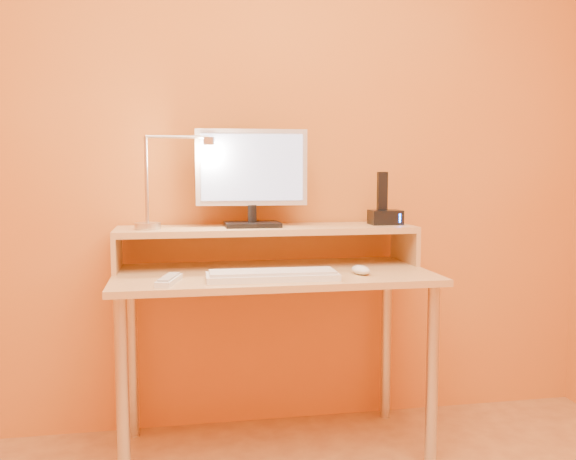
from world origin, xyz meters
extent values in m
cube|color=orange|center=(0.00, 1.50, 1.25)|extent=(3.00, 0.04, 2.50)
cylinder|color=silver|center=(-0.55, 0.93, 0.35)|extent=(0.04, 0.04, 0.69)
cylinder|color=silver|center=(0.55, 0.93, 0.35)|extent=(0.04, 0.04, 0.69)
cylinder|color=silver|center=(-0.55, 1.43, 0.35)|extent=(0.04, 0.04, 0.69)
cylinder|color=silver|center=(0.55, 1.43, 0.35)|extent=(0.04, 0.04, 0.69)
cube|color=#E1AD79|center=(0.00, 1.18, 0.71)|extent=(1.20, 0.60, 0.02)
cube|color=#E1AD79|center=(-0.59, 1.33, 0.79)|extent=(0.02, 0.30, 0.14)
cube|color=#E1AD79|center=(0.59, 1.33, 0.79)|extent=(0.02, 0.30, 0.14)
cube|color=#E1AD79|center=(0.00, 1.33, 0.87)|extent=(1.20, 0.30, 0.02)
cube|color=black|center=(-0.06, 1.33, 0.89)|extent=(0.22, 0.16, 0.02)
cylinder|color=black|center=(-0.06, 1.33, 0.93)|extent=(0.04, 0.04, 0.07)
cube|color=silver|center=(-0.06, 1.34, 1.12)|extent=(0.45, 0.06, 0.30)
cube|color=black|center=(-0.06, 1.36, 1.12)|extent=(0.40, 0.03, 0.26)
cube|color=#9AB2E8|center=(-0.06, 1.32, 1.12)|extent=(0.41, 0.02, 0.26)
cylinder|color=silver|center=(-0.47, 1.30, 0.89)|extent=(0.10, 0.10, 0.02)
cylinder|color=silver|center=(-0.47, 1.30, 1.07)|extent=(0.01, 0.01, 0.33)
cylinder|color=silver|center=(-0.35, 1.30, 1.24)|extent=(0.24, 0.01, 0.01)
cylinder|color=silver|center=(-0.23, 1.30, 1.22)|extent=(0.04, 0.04, 0.03)
cylinder|color=#FFEAC6|center=(-0.23, 1.30, 1.20)|extent=(0.03, 0.03, 0.00)
cube|color=black|center=(0.50, 1.33, 0.91)|extent=(0.13, 0.10, 0.06)
cube|color=black|center=(0.49, 1.33, 1.02)|extent=(0.04, 0.03, 0.16)
cube|color=#1C78FF|center=(0.55, 1.28, 0.91)|extent=(0.01, 0.00, 0.04)
cube|color=white|center=(-0.03, 1.01, 0.73)|extent=(0.47, 0.16, 0.02)
ellipsoid|color=white|center=(0.31, 1.05, 0.74)|extent=(0.08, 0.11, 0.03)
cube|color=white|center=(-0.39, 1.01, 0.73)|extent=(0.10, 0.20, 0.02)
camera|label=1|loc=(-0.37, -1.14, 1.11)|focal=38.66mm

